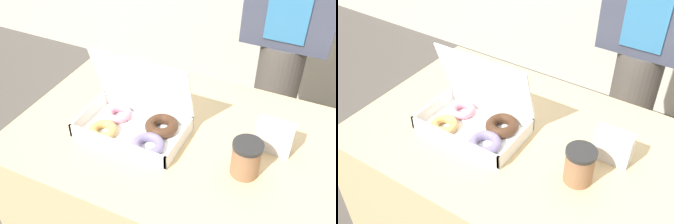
% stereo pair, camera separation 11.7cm
% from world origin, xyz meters
% --- Properties ---
extents(table, '(1.17, 0.73, 0.75)m').
position_xyz_m(table, '(0.00, 0.00, 0.37)').
color(table, tan).
rests_on(table, ground_plane).
extents(donut_box, '(0.34, 0.24, 0.26)m').
position_xyz_m(donut_box, '(-0.17, -0.05, 0.79)').
color(donut_box, white).
rests_on(donut_box, table).
extents(coffee_cup, '(0.09, 0.09, 0.11)m').
position_xyz_m(coffee_cup, '(0.20, -0.07, 0.81)').
color(coffee_cup, '#8C6042').
rests_on(coffee_cup, table).
extents(napkin_holder, '(0.11, 0.05, 0.11)m').
position_xyz_m(napkin_holder, '(0.25, 0.06, 0.80)').
color(napkin_holder, silver).
rests_on(napkin_holder, table).
extents(person_customer, '(0.36, 0.23, 1.60)m').
position_xyz_m(person_customer, '(0.15, 0.65, 0.92)').
color(person_customer, '#4C4742').
rests_on(person_customer, ground_plane).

